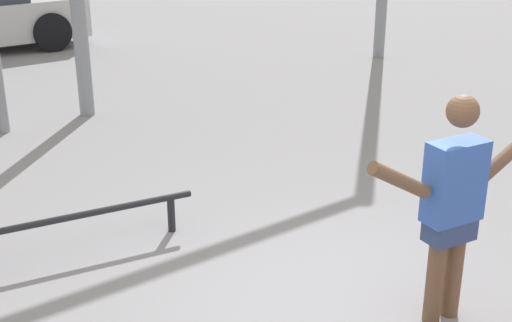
# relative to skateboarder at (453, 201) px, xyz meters

# --- Properties ---
(ground_plane) EXTENTS (36.00, 36.00, 0.00)m
(ground_plane) POSITION_rel_skateboarder_xyz_m (-0.63, 0.39, -0.95)
(ground_plane) COLOR gray
(skateboarder) EXTENTS (1.49, 0.31, 1.71)m
(skateboarder) POSITION_rel_skateboarder_xyz_m (0.00, 0.00, 0.00)
(skateboarder) COLOR brown
(skateboarder) RESTS_ON ground_plane
(grind_rail) EXTENTS (2.10, 0.42, 0.37)m
(grind_rail) POSITION_rel_skateboarder_xyz_m (-1.74, 2.55, -0.66)
(grind_rail) COLOR black
(grind_rail) RESTS_ON ground_plane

